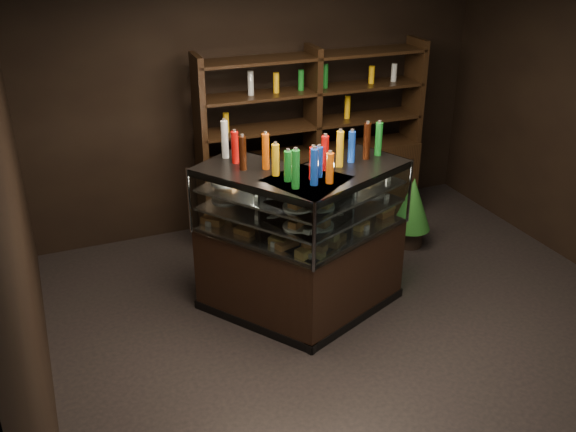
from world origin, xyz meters
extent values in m
plane|color=black|center=(0.00, 0.00, 0.00)|extent=(5.00, 5.00, 0.00)
cube|color=black|center=(0.00, 2.50, 1.50)|extent=(5.00, 0.02, 3.00)
cube|color=black|center=(-2.50, 0.00, 1.50)|extent=(0.02, 5.00, 3.00)
cube|color=black|center=(-0.12, 0.46, 0.39)|extent=(1.34, 1.02, 0.78)
cube|color=black|center=(-0.12, 0.46, 0.04)|extent=(1.38, 1.05, 0.08)
cube|color=black|center=(-0.12, 0.46, 1.31)|extent=(1.34, 1.02, 0.06)
cube|color=silver|center=(-0.12, 0.46, 0.79)|extent=(1.27, 0.95, 0.02)
cube|color=silver|center=(-0.12, 0.46, 0.98)|extent=(1.27, 0.95, 0.02)
cube|color=silver|center=(-0.12, 0.46, 1.14)|extent=(1.27, 0.95, 0.02)
cube|color=white|center=(0.00, 0.17, 1.06)|extent=(1.11, 0.47, 0.55)
cylinder|color=silver|center=(0.55, 0.42, 1.06)|extent=(0.03, 0.03, 0.57)
cylinder|color=silver|center=(-0.55, -0.05, 1.06)|extent=(0.03, 0.03, 0.57)
cube|color=black|center=(-0.65, 0.61, 0.39)|extent=(1.17, 1.33, 0.78)
cube|color=black|center=(-0.65, 0.61, 0.04)|extent=(1.21, 1.37, 0.08)
cube|color=black|center=(-0.65, 0.61, 1.31)|extent=(1.17, 1.33, 0.06)
cube|color=silver|center=(-0.65, 0.61, 0.79)|extent=(1.11, 1.26, 0.02)
cube|color=silver|center=(-0.65, 0.61, 0.98)|extent=(1.11, 1.26, 0.02)
cube|color=silver|center=(-0.65, 0.61, 1.14)|extent=(1.11, 1.26, 0.02)
cube|color=white|center=(-0.90, 0.44, 1.06)|extent=(0.68, 0.99, 0.55)
cylinder|color=silver|center=(-0.55, -0.05, 1.06)|extent=(0.03, 0.03, 0.57)
cylinder|color=silver|center=(-1.23, 0.94, 1.06)|extent=(0.03, 0.03, 0.57)
cube|color=#D17B4B|center=(-0.57, 0.24, 0.83)|extent=(0.20, 0.15, 0.06)
cube|color=#D17B4B|center=(-0.26, 0.37, 0.83)|extent=(0.20, 0.15, 0.06)
cube|color=#D17B4B|center=(0.05, 0.50, 0.83)|extent=(0.20, 0.15, 0.06)
cube|color=#D17B4B|center=(0.36, 0.63, 0.83)|extent=(0.20, 0.15, 0.06)
cylinder|color=white|center=(-0.54, 0.28, 1.00)|extent=(0.24, 0.24, 0.01)
cube|color=#D17B4B|center=(-0.54, 0.28, 1.03)|extent=(0.19, 0.14, 0.05)
cylinder|color=white|center=(-0.12, 0.46, 1.00)|extent=(0.24, 0.24, 0.01)
cube|color=#D17B4B|center=(-0.12, 0.46, 1.03)|extent=(0.19, 0.14, 0.05)
cylinder|color=white|center=(0.30, 0.64, 1.00)|extent=(0.24, 0.24, 0.01)
cube|color=#D17B4B|center=(0.30, 0.64, 1.03)|extent=(0.19, 0.14, 0.05)
cylinder|color=white|center=(-0.54, 0.28, 1.16)|extent=(0.24, 0.24, 0.02)
cube|color=#D17B4B|center=(-0.54, 0.28, 1.20)|extent=(0.19, 0.14, 0.05)
cylinder|color=white|center=(-0.12, 0.46, 1.16)|extent=(0.24, 0.24, 0.02)
cube|color=#D17B4B|center=(-0.12, 0.46, 1.20)|extent=(0.19, 0.14, 0.05)
cylinder|color=white|center=(0.30, 0.64, 1.16)|extent=(0.24, 0.24, 0.02)
cube|color=#D17B4B|center=(0.30, 0.64, 1.20)|extent=(0.19, 0.14, 0.05)
cube|color=#D17B4B|center=(-0.95, 1.01, 0.83)|extent=(0.18, 0.20, 0.06)
cube|color=#D17B4B|center=(-0.76, 0.74, 0.83)|extent=(0.18, 0.20, 0.06)
cube|color=#D17B4B|center=(-0.58, 0.46, 0.83)|extent=(0.18, 0.20, 0.06)
cube|color=#D17B4B|center=(-0.39, 0.18, 0.83)|extent=(0.18, 0.20, 0.06)
cylinder|color=white|center=(-0.90, 0.99, 1.00)|extent=(0.24, 0.24, 0.01)
cube|color=#D17B4B|center=(-0.90, 0.99, 1.03)|extent=(0.17, 0.19, 0.05)
cylinder|color=white|center=(-0.65, 0.61, 1.00)|extent=(0.24, 0.24, 0.01)
cube|color=#D17B4B|center=(-0.65, 0.61, 1.03)|extent=(0.17, 0.19, 0.05)
cylinder|color=white|center=(-0.39, 0.24, 1.00)|extent=(0.24, 0.24, 0.01)
cube|color=#D17B4B|center=(-0.39, 0.24, 1.03)|extent=(0.17, 0.19, 0.05)
cylinder|color=white|center=(-0.90, 0.99, 1.16)|extent=(0.24, 0.24, 0.02)
cube|color=#D17B4B|center=(-0.90, 0.99, 1.20)|extent=(0.17, 0.19, 0.05)
cylinder|color=white|center=(-0.65, 0.61, 1.16)|extent=(0.24, 0.24, 0.02)
cube|color=#D17B4B|center=(-0.65, 0.61, 1.20)|extent=(0.17, 0.19, 0.05)
cylinder|color=white|center=(-0.39, 0.24, 1.16)|extent=(0.24, 0.24, 0.02)
cube|color=#D17B4B|center=(-0.39, 0.24, 1.20)|extent=(0.17, 0.19, 0.05)
cylinder|color=#147223|center=(-0.58, 0.26, 1.48)|extent=(0.06, 0.06, 0.28)
cylinder|color=silver|center=(-0.58, 0.26, 1.63)|extent=(0.03, 0.03, 0.02)
cylinder|color=#B20C0A|center=(-0.45, 0.32, 1.48)|extent=(0.06, 0.06, 0.28)
cylinder|color=silver|center=(-0.45, 0.32, 1.63)|extent=(0.03, 0.03, 0.02)
cylinder|color=silver|center=(-0.32, 0.38, 1.48)|extent=(0.06, 0.06, 0.28)
cylinder|color=silver|center=(-0.32, 0.38, 1.63)|extent=(0.03, 0.03, 0.02)
cylinder|color=yellow|center=(-0.18, 0.43, 1.48)|extent=(0.06, 0.06, 0.28)
cylinder|color=silver|center=(-0.18, 0.43, 1.63)|extent=(0.03, 0.03, 0.02)
cylinder|color=#0F38B2|center=(-0.05, 0.49, 1.48)|extent=(0.06, 0.06, 0.28)
cylinder|color=silver|center=(-0.05, 0.49, 1.63)|extent=(0.03, 0.03, 0.02)
cylinder|color=#D8590A|center=(0.08, 0.54, 1.48)|extent=(0.06, 0.06, 0.28)
cylinder|color=silver|center=(0.08, 0.54, 1.63)|extent=(0.03, 0.03, 0.02)
cylinder|color=black|center=(0.21, 0.60, 1.48)|extent=(0.06, 0.06, 0.28)
cylinder|color=silver|center=(0.21, 0.60, 1.63)|extent=(0.03, 0.03, 0.02)
cylinder|color=#147223|center=(0.35, 0.65, 1.48)|extent=(0.06, 0.06, 0.28)
cylinder|color=silver|center=(0.35, 0.65, 1.63)|extent=(0.03, 0.03, 0.02)
cylinder|color=#147223|center=(-0.93, 1.03, 1.48)|extent=(0.06, 0.06, 0.28)
cylinder|color=silver|center=(-0.93, 1.03, 1.63)|extent=(0.03, 0.03, 0.02)
cylinder|color=#B20C0A|center=(-0.85, 0.91, 1.48)|extent=(0.06, 0.06, 0.28)
cylinder|color=silver|center=(-0.85, 0.91, 1.63)|extent=(0.03, 0.03, 0.02)
cylinder|color=silver|center=(-0.77, 0.79, 1.48)|extent=(0.06, 0.06, 0.28)
cylinder|color=silver|center=(-0.77, 0.79, 1.63)|extent=(0.03, 0.03, 0.02)
cylinder|color=yellow|center=(-0.69, 0.67, 1.48)|extent=(0.06, 0.06, 0.28)
cylinder|color=silver|center=(-0.69, 0.67, 1.63)|extent=(0.03, 0.03, 0.02)
cylinder|color=#0F38B2|center=(-0.60, 0.55, 1.48)|extent=(0.06, 0.06, 0.28)
cylinder|color=silver|center=(-0.60, 0.55, 1.63)|extent=(0.03, 0.03, 0.02)
cylinder|color=#D8590A|center=(-0.52, 0.44, 1.48)|extent=(0.06, 0.06, 0.28)
cylinder|color=silver|center=(-0.52, 0.44, 1.63)|extent=(0.03, 0.03, 0.02)
cylinder|color=black|center=(-0.44, 0.32, 1.48)|extent=(0.06, 0.06, 0.28)
cylinder|color=silver|center=(-0.44, 0.32, 1.63)|extent=(0.03, 0.03, 0.02)
cylinder|color=#147223|center=(-0.36, 0.20, 1.48)|extent=(0.06, 0.06, 0.28)
cylinder|color=silver|center=(-0.36, 0.20, 1.63)|extent=(0.03, 0.03, 0.02)
cylinder|color=black|center=(1.17, 1.25, 0.10)|extent=(0.27, 0.27, 0.20)
cone|color=#175019|center=(1.17, 1.25, 0.48)|extent=(0.40, 0.40, 0.56)
cone|color=#175019|center=(1.17, 1.25, 0.67)|extent=(0.32, 0.32, 0.39)
cube|color=black|center=(0.38, 2.05, 0.45)|extent=(2.46, 0.50, 0.90)
cube|color=black|center=(-0.81, 2.09, 1.45)|extent=(0.07, 0.38, 1.10)
cube|color=black|center=(0.38, 2.05, 1.45)|extent=(0.07, 0.38, 1.10)
cube|color=black|center=(1.57, 2.01, 1.45)|extent=(0.07, 0.38, 1.10)
cube|color=black|center=(0.38, 2.05, 1.20)|extent=(2.41, 0.45, 0.03)
cube|color=black|center=(0.38, 2.05, 1.55)|extent=(2.41, 0.45, 0.03)
cube|color=black|center=(0.38, 2.05, 1.90)|extent=(2.41, 0.45, 0.03)
cylinder|color=#147223|center=(-0.55, 2.08, 1.32)|extent=(0.06, 0.06, 0.22)
cylinder|color=#B20C0A|center=(-0.28, 2.07, 1.32)|extent=(0.06, 0.06, 0.22)
cylinder|color=silver|center=(-0.02, 2.06, 1.32)|extent=(0.06, 0.06, 0.22)
cylinder|color=yellow|center=(0.25, 2.05, 1.32)|extent=(0.06, 0.06, 0.22)
cylinder|color=#0F38B2|center=(0.51, 2.05, 1.32)|extent=(0.06, 0.06, 0.22)
cylinder|color=#D8590A|center=(0.78, 2.04, 1.32)|extent=(0.06, 0.06, 0.22)
cylinder|color=black|center=(1.04, 2.03, 1.32)|extent=(0.06, 0.06, 0.22)
cylinder|color=#147223|center=(1.31, 2.02, 1.32)|extent=(0.06, 0.06, 0.22)
camera|label=1|loc=(-2.31, -3.82, 3.23)|focal=40.00mm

